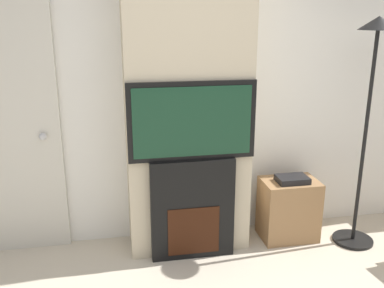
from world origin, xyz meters
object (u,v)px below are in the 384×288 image
at_px(fireplace, 192,208).
at_px(floor_lamp, 371,89).
at_px(media_stand, 289,208).
at_px(television, 192,121).

height_order(fireplace, floor_lamp, floor_lamp).
xyz_separation_m(fireplace, media_stand, (0.87, 0.13, -0.13)).
relative_size(floor_lamp, media_stand, 3.22).
distance_m(fireplace, television, 0.70).
bearing_deg(television, floor_lamp, -1.99).
bearing_deg(television, fireplace, 90.00).
xyz_separation_m(floor_lamp, media_stand, (-0.53, 0.18, -1.04)).
distance_m(fireplace, floor_lamp, 1.66).
distance_m(television, floor_lamp, 1.41).
xyz_separation_m(fireplace, floor_lamp, (1.39, -0.05, 0.91)).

